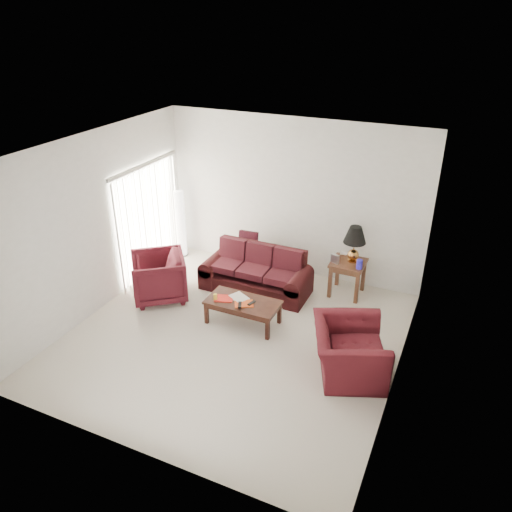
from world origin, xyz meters
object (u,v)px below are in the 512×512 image
at_px(sofa, 256,271).
at_px(end_table, 347,278).
at_px(armchair_left, 159,277).
at_px(floor_lamp, 180,224).
at_px(coffee_table, 243,312).
at_px(armchair_right, 349,351).

relative_size(sofa, end_table, 3.05).
bearing_deg(sofa, armchair_left, -153.01).
distance_m(floor_lamp, coffee_table, 2.90).
height_order(end_table, floor_lamp, floor_lamp).
bearing_deg(armchair_right, sofa, 32.56).
xyz_separation_m(sofa, armchair_left, (-1.46, -0.94, 0.02)).
relative_size(sofa, floor_lamp, 1.38).
bearing_deg(floor_lamp, sofa, -19.17).
distance_m(sofa, end_table, 1.66).
xyz_separation_m(armchair_left, coffee_table, (1.71, -0.11, -0.21)).
bearing_deg(coffee_table, sofa, 102.43).
distance_m(floor_lamp, armchair_left, 1.75).
height_order(armchair_left, armchair_right, armchair_left).
height_order(floor_lamp, armchair_left, floor_lamp).
xyz_separation_m(end_table, armchair_right, (0.60, -2.12, 0.04)).
relative_size(sofa, armchair_left, 2.14).
relative_size(end_table, floor_lamp, 0.45).
bearing_deg(end_table, sofa, -159.47).
xyz_separation_m(sofa, floor_lamp, (-2.01, 0.70, 0.31)).
bearing_deg(floor_lamp, armchair_right, -28.30).
relative_size(end_table, armchair_right, 0.57).
height_order(sofa, armchair_left, armchair_left).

